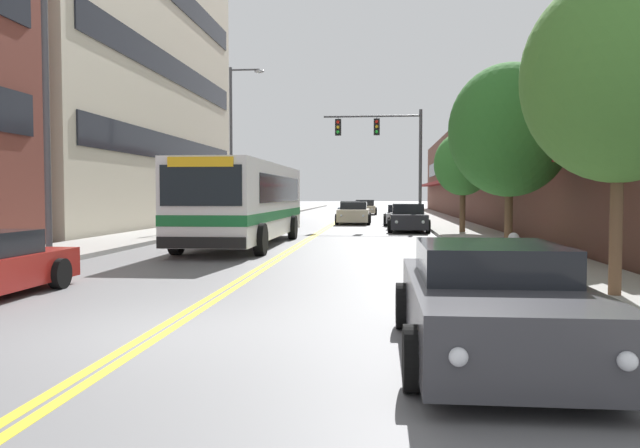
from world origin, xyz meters
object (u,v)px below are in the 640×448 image
object	(u,v)px
traffic_signal_mast	(388,144)
street_tree_right_mid	(510,130)
street_lamp_left_far	(235,135)
car_navy_parked_left_near	(269,213)
car_charcoal_parked_right_mid	(408,219)
car_dark_grey_parked_right_foreground	(491,303)
fire_hydrant	(513,252)
car_silver_parked_right_far	(402,216)
car_beige_moving_third	(365,208)
city_bus	(246,200)
street_tree_right_far	(463,164)
car_champagne_moving_second	(354,214)
car_black_parked_left_mid	(250,216)
car_slate_blue_moving_lead	(351,210)
street_tree_right_near	(619,77)
street_lamp_left_near	(58,79)

from	to	relation	value
traffic_signal_mast	street_tree_right_mid	world-z (taller)	traffic_signal_mast
street_lamp_left_far	street_tree_right_mid	world-z (taller)	street_lamp_left_far
car_navy_parked_left_near	car_charcoal_parked_right_mid	size ratio (longest dim) A/B	0.91
car_dark_grey_parked_right_foreground	fire_hydrant	bearing A→B (deg)	76.30
car_silver_parked_right_far	car_beige_moving_third	distance (m)	19.28
city_bus	street_tree_right_far	size ratio (longest dim) A/B	2.49
city_bus	car_champagne_moving_second	size ratio (longest dim) A/B	2.40
car_black_parked_left_mid	car_charcoal_parked_right_mid	distance (m)	9.00
car_silver_parked_right_far	car_slate_blue_moving_lead	distance (m)	12.86
car_dark_grey_parked_right_foreground	street_tree_right_mid	distance (m)	12.51
city_bus	car_beige_moving_third	xyz separation A→B (m)	(3.54, 34.82, -1.06)
car_slate_blue_moving_lead	street_tree_right_near	size ratio (longest dim) A/B	0.89
car_silver_parked_right_far	car_champagne_moving_second	xyz separation A→B (m)	(-2.98, 1.07, 0.08)
traffic_signal_mast	car_slate_blue_moving_lead	bearing A→B (deg)	100.38
traffic_signal_mast	street_lamp_left_near	distance (m)	22.11
street_tree_right_mid	car_beige_moving_third	bearing A→B (deg)	97.84
car_champagne_moving_second	street_tree_right_near	size ratio (longest dim) A/B	0.86
street_lamp_left_near	street_tree_right_near	world-z (taller)	street_lamp_left_near
car_dark_grey_parked_right_foreground	car_slate_blue_moving_lead	xyz separation A→B (m)	(-3.75, 43.38, -0.01)
street_tree_right_near	street_tree_right_mid	world-z (taller)	street_tree_right_mid
car_champagne_moving_second	street_tree_right_mid	world-z (taller)	street_tree_right_mid
street_tree_right_far	car_black_parked_left_mid	bearing A→B (deg)	154.75
car_charcoal_parked_right_mid	car_slate_blue_moving_lead	world-z (taller)	car_charcoal_parked_right_mid
car_beige_moving_third	street_tree_right_near	xyz separation A→B (m)	(5.47, -46.42, 3.24)
car_navy_parked_left_near	car_champagne_moving_second	size ratio (longest dim) A/B	0.87
street_lamp_left_near	street_tree_right_mid	bearing A→B (deg)	20.03
car_navy_parked_left_near	street_tree_right_far	world-z (taller)	street_tree_right_far
car_beige_moving_third	fire_hydrant	world-z (taller)	car_beige_moving_third
traffic_signal_mast	car_dark_grey_parked_right_foreground	bearing A→B (deg)	-88.10
car_champagne_moving_second	street_tree_right_mid	bearing A→B (deg)	-74.76
car_slate_blue_moving_lead	car_silver_parked_right_far	bearing A→B (deg)	-73.12
fire_hydrant	city_bus	bearing A→B (deg)	132.86
car_silver_parked_right_far	street_lamp_left_near	bearing A→B (deg)	-111.45
city_bus	street_tree_right_mid	bearing A→B (deg)	-21.72
car_charcoal_parked_right_mid	car_navy_parked_left_near	bearing A→B (deg)	133.75
car_slate_blue_moving_lead	car_charcoal_parked_right_mid	bearing A→B (deg)	-78.61
car_navy_parked_left_near	car_slate_blue_moving_lead	xyz separation A→B (m)	(4.98, 9.78, -0.00)
car_charcoal_parked_right_mid	street_lamp_left_near	xyz separation A→B (m)	(-9.34, -16.89, 4.08)
car_black_parked_left_mid	street_tree_right_near	bearing A→B (deg)	-64.00
car_silver_parked_right_far	car_beige_moving_third	size ratio (longest dim) A/B	0.99
city_bus	street_tree_right_near	xyz separation A→B (m)	(9.01, -11.60, 2.18)
city_bus	car_black_parked_left_mid	bearing A→B (deg)	101.21
car_charcoal_parked_right_mid	street_lamp_left_far	world-z (taller)	street_lamp_left_far
car_silver_parked_right_far	car_champagne_moving_second	distance (m)	3.17
car_dark_grey_parked_right_foreground	street_tree_right_mid	world-z (taller)	street_tree_right_mid
city_bus	traffic_signal_mast	world-z (taller)	traffic_signal_mast
car_charcoal_parked_right_mid	fire_hydrant	bearing A→B (deg)	-84.87
street_lamp_left_near	fire_hydrant	world-z (taller)	street_lamp_left_near
street_lamp_left_far	fire_hydrant	world-z (taller)	street_lamp_left_far
car_silver_parked_right_far	street_tree_right_far	bearing A→B (deg)	-75.25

